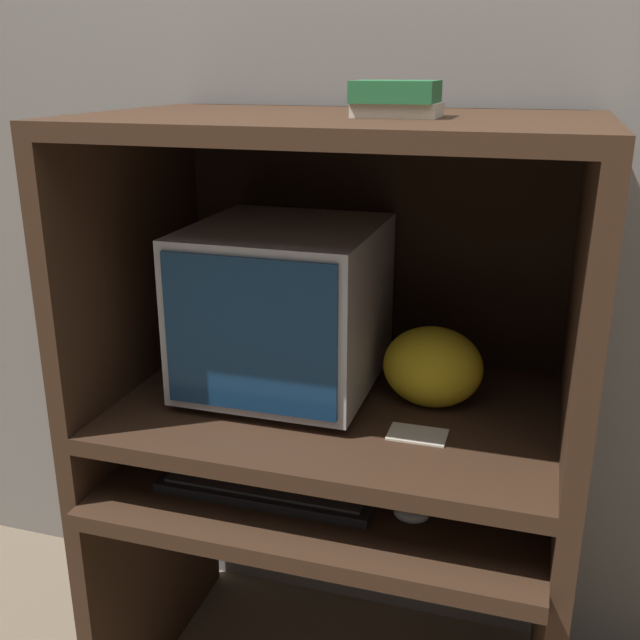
{
  "coord_description": "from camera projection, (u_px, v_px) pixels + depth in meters",
  "views": [
    {
      "loc": [
        0.4,
        -1.12,
        1.5
      ],
      "look_at": [
        -0.04,
        0.32,
        0.99
      ],
      "focal_mm": 42.0,
      "sensor_mm": 36.0,
      "label": 1
    }
  ],
  "objects": [
    {
      "name": "snack_bag",
      "position": [
        433.0,
        367.0,
        1.61
      ],
      "size": [
        0.22,
        0.16,
        0.18
      ],
      "color": "gold",
      "rests_on": "desk_monitor_shelf"
    },
    {
      "name": "desk_base",
      "position": [
        331.0,
        567.0,
        1.73
      ],
      "size": [
        1.01,
        0.67,
        0.65
      ],
      "color": "#382316",
      "rests_on": "ground_plane"
    },
    {
      "name": "keyboard",
      "position": [
        268.0,
        487.0,
        1.58
      ],
      "size": [
        0.46,
        0.14,
        0.03
      ],
      "color": "black",
      "rests_on": "desk_base"
    },
    {
      "name": "desk_monitor_shelf",
      "position": [
        338.0,
        417.0,
        1.65
      ],
      "size": [
        1.01,
        0.64,
        0.15
      ],
      "color": "#382316",
      "rests_on": "desk_base"
    },
    {
      "name": "hutch_upper",
      "position": [
        344.0,
        215.0,
        1.54
      ],
      "size": [
        1.01,
        0.64,
        0.61
      ],
      "color": "#382316",
      "rests_on": "desk_monitor_shelf"
    },
    {
      "name": "book_stack",
      "position": [
        397.0,
        99.0,
        1.37
      ],
      "size": [
        0.16,
        0.12,
        0.06
      ],
      "color": "beige",
      "rests_on": "hutch_upper"
    },
    {
      "name": "paper_card",
      "position": [
        418.0,
        435.0,
        1.5
      ],
      "size": [
        0.12,
        0.08,
        0.0
      ],
      "color": "beige",
      "rests_on": "desk_monitor_shelf"
    },
    {
      "name": "wall_back",
      "position": [
        382.0,
        154.0,
        1.83
      ],
      "size": [
        6.0,
        0.06,
        2.6
      ],
      "color": "gray",
      "rests_on": "ground_plane"
    },
    {
      "name": "crt_monitor",
      "position": [
        285.0,
        306.0,
        1.66
      ],
      "size": [
        0.4,
        0.44,
        0.38
      ],
      "color": "#B2B2B7",
      "rests_on": "desk_monitor_shelf"
    },
    {
      "name": "mouse",
      "position": [
        411.0,
        514.0,
        1.48
      ],
      "size": [
        0.07,
        0.05,
        0.03
      ],
      "color": "#B7B7B7",
      "rests_on": "desk_base"
    }
  ]
}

